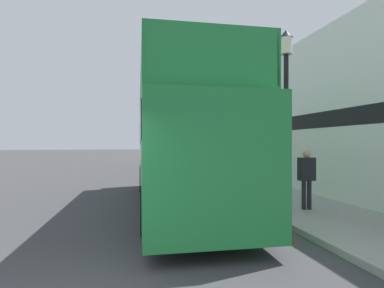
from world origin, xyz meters
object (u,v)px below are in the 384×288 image
pedestrian_second (307,173)px  pedestrian_third (248,164)px  tour_bus (179,147)px  parked_car_ahead_of_bus (173,167)px  lamp_post_second (204,116)px  lamp_post_nearest (286,87)px  lamp_post_third (176,126)px

pedestrian_second → pedestrian_third: size_ratio=0.97×
pedestrian_second → pedestrian_third: pedestrian_third is taller
tour_bus → pedestrian_third: tour_bus is taller
parked_car_ahead_of_bus → lamp_post_second: lamp_post_second is taller
pedestrian_third → lamp_post_nearest: (-0.36, -3.40, 2.35)m
pedestrian_second → lamp_post_nearest: 2.47m
lamp_post_nearest → lamp_post_third: 17.65m
lamp_post_third → pedestrian_third: bearing=-88.1°
pedestrian_second → lamp_post_nearest: (-0.67, -0.08, 2.38)m
parked_car_ahead_of_bus → lamp_post_third: bearing=78.5°
tour_bus → lamp_post_second: lamp_post_second is taller
parked_car_ahead_of_bus → lamp_post_third: size_ratio=0.84×
parked_car_ahead_of_bus → pedestrian_third: bearing=-72.0°
tour_bus → pedestrian_third: bearing=27.4°
parked_car_ahead_of_bus → pedestrian_third: pedestrian_third is taller
parked_car_ahead_of_bus → pedestrian_third: 6.34m
pedestrian_third → lamp_post_nearest: lamp_post_nearest is taller
lamp_post_second → lamp_post_third: lamp_post_second is taller
parked_car_ahead_of_bus → pedestrian_third: (2.04, -5.98, 0.51)m
lamp_post_nearest → lamp_post_second: 8.82m
pedestrian_second → pedestrian_third: (-0.32, 3.33, 0.03)m
parked_car_ahead_of_bus → lamp_post_nearest: bearing=-80.7°
tour_bus → parked_car_ahead_of_bus: tour_bus is taller
parked_car_ahead_of_bus → lamp_post_nearest: 9.96m
lamp_post_second → pedestrian_third: bearing=-86.3°
lamp_post_nearest → lamp_post_third: bearing=90.4°
pedestrian_second → pedestrian_third: 3.34m
pedestrian_second → lamp_post_second: (-0.67, 8.75, 2.39)m
pedestrian_third → pedestrian_second: bearing=-84.5°
tour_bus → lamp_post_nearest: 3.69m
parked_car_ahead_of_bus → pedestrian_third: size_ratio=2.38×
tour_bus → pedestrian_second: 3.87m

